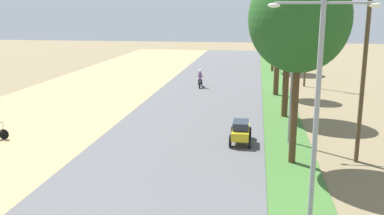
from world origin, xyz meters
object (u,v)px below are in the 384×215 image
(median_tree_nearest, at_px, (299,19))
(streetlamp_far, at_px, (272,28))
(motorbike_ahead_second, at_px, (200,79))
(median_tree_third, at_px, (279,23))
(utility_pole_far, at_px, (307,40))
(car_sedan_yellow, at_px, (241,131))
(streetlamp_near, at_px, (317,102))
(utility_pole_near, at_px, (364,69))
(median_tree_second, at_px, (288,34))
(median_tree_fourth, at_px, (274,16))
(streetlamp_mid, at_px, (293,63))

(median_tree_nearest, height_order, streetlamp_far, median_tree_nearest)
(motorbike_ahead_second, bearing_deg, median_tree_third, -20.35)
(streetlamp_far, bearing_deg, median_tree_nearest, -90.13)
(utility_pole_far, bearing_deg, car_sedan_yellow, -105.47)
(streetlamp_near, relative_size, utility_pole_far, 0.89)
(utility_pole_near, bearing_deg, utility_pole_far, 90.89)
(streetlamp_near, distance_m, streetlamp_far, 44.27)
(median_tree_second, xyz_separation_m, motorbike_ahead_second, (-6.91, 9.87, -4.62))
(streetlamp_near, height_order, streetlamp_far, streetlamp_far)
(median_tree_fourth, bearing_deg, median_tree_nearest, -90.09)
(median_tree_nearest, relative_size, utility_pole_far, 1.09)
(car_sedan_yellow, bearing_deg, utility_pole_far, 74.53)
(utility_pole_far, bearing_deg, streetlamp_mid, -98.19)
(median_tree_nearest, bearing_deg, utility_pole_near, 12.23)
(median_tree_third, distance_m, streetlamp_near, 22.81)
(streetlamp_far, bearing_deg, motorbike_ahead_second, -109.72)
(streetlamp_far, relative_size, utility_pole_far, 0.98)
(median_tree_fourth, bearing_deg, streetlamp_far, 89.71)
(utility_pole_far, bearing_deg, median_tree_third, -120.07)
(median_tree_nearest, bearing_deg, motorbike_ahead_second, 109.70)
(streetlamp_far, bearing_deg, utility_pole_far, -81.14)
(median_tree_second, height_order, utility_pole_near, utility_pole_near)
(streetlamp_near, relative_size, utility_pole_near, 0.87)
(utility_pole_near, relative_size, car_sedan_yellow, 3.71)
(streetlamp_near, height_order, car_sedan_yellow, streetlamp_near)
(streetlamp_far, relative_size, motorbike_ahead_second, 4.46)
(median_tree_fourth, relative_size, streetlamp_far, 1.03)
(median_tree_third, xyz_separation_m, utility_pole_far, (2.79, 4.82, -1.63))
(median_tree_second, bearing_deg, median_tree_fourth, 90.32)
(median_tree_nearest, xyz_separation_m, utility_pole_far, (2.69, 21.20, -2.31))
(streetlamp_near, xyz_separation_m, motorbike_ahead_second, (-6.83, 25.21, -3.42))
(median_tree_fourth, xyz_separation_m, utility_pole_near, (2.96, -30.09, -1.83))
(median_tree_second, height_order, utility_pole_far, utility_pole_far)
(motorbike_ahead_second, bearing_deg, median_tree_fourth, 60.27)
(streetlamp_far, distance_m, motorbike_ahead_second, 20.60)
(median_tree_second, distance_m, median_tree_third, 7.43)
(utility_pole_near, bearing_deg, median_tree_nearest, -167.77)
(streetlamp_near, xyz_separation_m, streetlamp_far, (0.00, 44.27, 0.40))
(streetlamp_mid, bearing_deg, median_tree_second, 89.17)
(median_tree_second, height_order, streetlamp_far, streetlamp_far)
(median_tree_second, height_order, median_tree_third, median_tree_second)
(median_tree_second, xyz_separation_m, median_tree_fourth, (-0.12, 21.77, 0.74))
(median_tree_second, bearing_deg, utility_pole_far, 78.37)
(median_tree_nearest, relative_size, streetlamp_near, 1.23)
(median_tree_third, distance_m, motorbike_ahead_second, 8.69)
(utility_pole_far, bearing_deg, streetlamp_near, -95.39)
(utility_pole_near, bearing_deg, streetlamp_mid, 139.65)
(median_tree_nearest, distance_m, streetlamp_near, 6.77)
(median_tree_nearest, bearing_deg, median_tree_second, 88.93)
(streetlamp_near, bearing_deg, car_sedan_yellow, 105.94)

